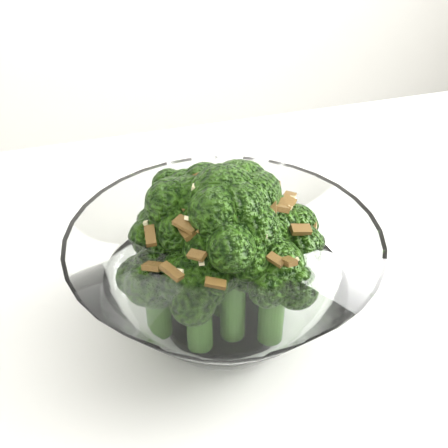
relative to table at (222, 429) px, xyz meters
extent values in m
cube|color=white|center=(0.00, 0.00, 0.05)|extent=(1.24, 0.86, 0.04)
cylinder|color=white|center=(0.01, 0.05, 0.07)|extent=(0.10, 0.10, 0.01)
cylinder|color=#2D5616|center=(0.01, 0.05, 0.13)|extent=(0.02, 0.02, 0.09)
sphere|color=#28510F|center=(0.01, 0.05, 0.18)|extent=(0.06, 0.06, 0.06)
cylinder|color=#2D5616|center=(0.03, 0.07, 0.12)|extent=(0.02, 0.02, 0.08)
sphere|color=#28510F|center=(0.03, 0.07, 0.18)|extent=(0.05, 0.05, 0.05)
cylinder|color=#2D5616|center=(-0.01, 0.06, 0.12)|extent=(0.02, 0.02, 0.08)
sphere|color=#28510F|center=(-0.01, 0.06, 0.17)|extent=(0.05, 0.05, 0.05)
cylinder|color=#2D5616|center=(0.01, 0.03, 0.12)|extent=(0.02, 0.02, 0.08)
sphere|color=#28510F|center=(0.01, 0.03, 0.17)|extent=(0.05, 0.05, 0.05)
cylinder|color=#2D5616|center=(0.05, 0.05, 0.11)|extent=(0.02, 0.02, 0.06)
sphere|color=#28510F|center=(0.05, 0.05, 0.15)|extent=(0.05, 0.05, 0.05)
cylinder|color=#2D5616|center=(-0.02, 0.07, 0.11)|extent=(0.02, 0.02, 0.06)
sphere|color=#28510F|center=(-0.02, 0.07, 0.15)|extent=(0.05, 0.05, 0.05)
cylinder|color=#2D5616|center=(0.04, 0.01, 0.11)|extent=(0.02, 0.02, 0.06)
sphere|color=#28510F|center=(0.04, 0.01, 0.15)|extent=(0.05, 0.05, 0.05)
cylinder|color=#2D5616|center=(-0.01, 0.02, 0.11)|extent=(0.02, 0.02, 0.05)
sphere|color=#28510F|center=(-0.01, 0.02, 0.14)|extent=(0.05, 0.05, 0.05)
cylinder|color=#2D5616|center=(0.06, 0.08, 0.10)|extent=(0.02, 0.02, 0.05)
sphere|color=#28510F|center=(0.06, 0.08, 0.14)|extent=(0.04, 0.04, 0.04)
cylinder|color=#2D5616|center=(-0.04, 0.04, 0.10)|extent=(0.02, 0.02, 0.04)
sphere|color=#28510F|center=(-0.04, 0.04, 0.13)|extent=(0.05, 0.05, 0.05)
cylinder|color=#2D5616|center=(0.02, 0.10, 0.10)|extent=(0.02, 0.02, 0.05)
sphere|color=#28510F|center=(0.02, 0.10, 0.14)|extent=(0.04, 0.04, 0.04)
cylinder|color=#2D5616|center=(0.05, 0.03, 0.10)|extent=(0.02, 0.02, 0.05)
sphere|color=#28510F|center=(0.05, 0.03, 0.14)|extent=(0.05, 0.05, 0.05)
cylinder|color=#2D5616|center=(0.00, 0.10, 0.12)|extent=(0.02, 0.02, 0.07)
sphere|color=#28510F|center=(0.00, 0.10, 0.16)|extent=(0.04, 0.04, 0.04)
cube|color=brown|center=(0.01, 0.11, 0.17)|extent=(0.01, 0.02, 0.01)
cube|color=brown|center=(0.01, 0.03, 0.19)|extent=(0.01, 0.01, 0.01)
cube|color=brown|center=(0.07, 0.03, 0.17)|extent=(0.02, 0.01, 0.01)
cube|color=brown|center=(-0.01, 0.05, 0.19)|extent=(0.02, 0.01, 0.01)
cube|color=brown|center=(-0.03, 0.07, 0.18)|extent=(0.02, 0.01, 0.01)
cube|color=brown|center=(-0.01, 0.01, 0.18)|extent=(0.01, 0.01, 0.01)
cube|color=brown|center=(0.05, 0.00, 0.17)|extent=(0.01, 0.02, 0.01)
cube|color=brown|center=(0.04, 0.03, 0.19)|extent=(0.01, 0.02, 0.01)
cube|color=brown|center=(-0.02, 0.03, 0.19)|extent=(0.02, 0.02, 0.01)
cube|color=brown|center=(0.06, 0.08, 0.17)|extent=(0.02, 0.01, 0.01)
cube|color=brown|center=(-0.01, -0.01, 0.16)|extent=(0.02, 0.01, 0.01)
cube|color=brown|center=(-0.03, 0.06, 0.18)|extent=(0.01, 0.01, 0.01)
cube|color=brown|center=(0.05, 0.04, 0.18)|extent=(0.01, 0.01, 0.01)
cube|color=brown|center=(0.00, 0.02, 0.19)|extent=(0.02, 0.01, 0.01)
cube|color=brown|center=(0.04, 0.09, 0.18)|extent=(0.01, 0.02, 0.01)
cube|color=brown|center=(-0.04, 0.02, 0.16)|extent=(0.02, 0.02, 0.01)
cube|color=brown|center=(-0.02, 0.03, 0.18)|extent=(0.01, 0.02, 0.01)
cube|color=brown|center=(0.06, 0.09, 0.17)|extent=(0.01, 0.01, 0.00)
cube|color=brown|center=(0.01, 0.10, 0.18)|extent=(0.02, 0.02, 0.00)
cube|color=brown|center=(0.02, 0.03, 0.20)|extent=(0.01, 0.02, 0.01)
cube|color=brown|center=(0.00, 0.07, 0.20)|extent=(0.02, 0.01, 0.01)
cube|color=brown|center=(0.03, 0.07, 0.20)|extent=(0.02, 0.02, 0.01)
cube|color=brown|center=(-0.01, 0.03, 0.18)|extent=(0.01, 0.01, 0.01)
cube|color=brown|center=(0.05, 0.09, 0.17)|extent=(0.01, 0.02, 0.01)
cube|color=brown|center=(0.05, 0.05, 0.18)|extent=(0.02, 0.01, 0.01)
cube|color=brown|center=(0.08, 0.04, 0.16)|extent=(0.01, 0.02, 0.01)
cube|color=brown|center=(-0.03, 0.01, 0.17)|extent=(0.02, 0.02, 0.01)
cube|color=brown|center=(0.07, 0.07, 0.17)|extent=(0.01, 0.02, 0.01)
cube|color=brown|center=(0.06, 0.05, 0.18)|extent=(0.02, 0.02, 0.01)
cube|color=brown|center=(0.04, 0.10, 0.17)|extent=(0.02, 0.02, 0.01)
cube|color=brown|center=(-0.04, 0.05, 0.17)|extent=(0.01, 0.02, 0.01)
cube|color=brown|center=(0.04, 0.00, 0.17)|extent=(0.01, 0.01, 0.01)
cube|color=beige|center=(0.04, 0.07, 0.19)|extent=(0.01, 0.01, 0.01)
cube|color=beige|center=(0.07, 0.06, 0.17)|extent=(0.01, 0.01, 0.01)
cube|color=beige|center=(0.03, 0.01, 0.18)|extent=(0.01, 0.01, 0.00)
cube|color=beige|center=(0.04, 0.05, 0.19)|extent=(0.01, 0.01, 0.01)
cube|color=beige|center=(-0.03, 0.05, 0.19)|extent=(0.01, 0.01, 0.00)
cube|color=beige|center=(0.05, 0.00, 0.16)|extent=(0.00, 0.00, 0.00)
cube|color=beige|center=(0.03, 0.09, 0.19)|extent=(0.01, 0.01, 0.00)
cube|color=beige|center=(0.07, 0.06, 0.17)|extent=(0.01, 0.01, 0.00)
cube|color=beige|center=(-0.01, 0.05, 0.20)|extent=(0.01, 0.01, 0.00)
cube|color=beige|center=(0.08, 0.06, 0.16)|extent=(0.01, 0.01, 0.01)
cube|color=beige|center=(0.01, 0.04, 0.20)|extent=(0.01, 0.00, 0.00)
cube|color=beige|center=(-0.03, 0.06, 0.18)|extent=(0.01, 0.01, 0.00)
cube|color=beige|center=(-0.04, 0.06, 0.17)|extent=(0.00, 0.00, 0.00)
cube|color=beige|center=(-0.03, 0.06, 0.18)|extent=(0.01, 0.01, 0.00)
cube|color=beige|center=(-0.01, 0.01, 0.17)|extent=(0.00, 0.00, 0.00)
cube|color=beige|center=(-0.01, 0.03, 0.19)|extent=(0.01, 0.01, 0.01)
cube|color=beige|center=(-0.03, 0.01, 0.17)|extent=(0.01, 0.01, 0.00)
cube|color=beige|center=(0.06, 0.05, 0.18)|extent=(0.00, 0.01, 0.01)
camera|label=1|loc=(-0.07, -0.30, 0.43)|focal=50.00mm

